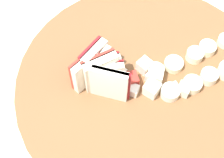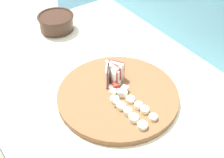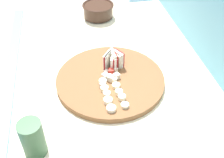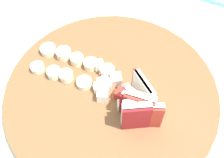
{
  "view_description": "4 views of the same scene",
  "coord_description": "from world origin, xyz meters",
  "px_view_note": "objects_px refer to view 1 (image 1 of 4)",
  "views": [
    {
      "loc": [
        -0.13,
        -0.2,
        1.33
      ],
      "look_at": [
        -0.05,
        0.02,
        0.92
      ],
      "focal_mm": 54.22,
      "sensor_mm": 36.0,
      "label": 1
    },
    {
      "loc": [
        0.54,
        -0.4,
        1.55
      ],
      "look_at": [
        -0.03,
        0.0,
        0.94
      ],
      "focal_mm": 48.54,
      "sensor_mm": 36.0,
      "label": 2
    },
    {
      "loc": [
        0.7,
        -0.13,
        1.54
      ],
      "look_at": [
        0.03,
        -0.0,
        0.93
      ],
      "focal_mm": 44.08,
      "sensor_mm": 36.0,
      "label": 3
    },
    {
      "loc": [
        -0.12,
        0.23,
        1.32
      ],
      "look_at": [
        0.01,
        -0.02,
        0.92
      ],
      "focal_mm": 44.15,
      "sensor_mm": 36.0,
      "label": 4
    }
  ],
  "objects_px": {
    "banana_slice_rows": "(202,67)",
    "cutting_board": "(145,88)",
    "apple_wedge_fan": "(100,71)",
    "apple_dice_pile": "(150,80)"
  },
  "relations": [
    {
      "from": "cutting_board",
      "to": "apple_wedge_fan",
      "type": "distance_m",
      "value": 0.08
    },
    {
      "from": "banana_slice_rows",
      "to": "apple_wedge_fan",
      "type": "bearing_deg",
      "value": 166.92
    },
    {
      "from": "cutting_board",
      "to": "banana_slice_rows",
      "type": "xyz_separation_m",
      "value": [
        0.09,
        -0.01,
        0.02
      ]
    },
    {
      "from": "cutting_board",
      "to": "apple_dice_pile",
      "type": "relative_size",
      "value": 3.98
    },
    {
      "from": "apple_wedge_fan",
      "to": "banana_slice_rows",
      "type": "relative_size",
      "value": 0.52
    },
    {
      "from": "cutting_board",
      "to": "banana_slice_rows",
      "type": "height_order",
      "value": "banana_slice_rows"
    },
    {
      "from": "apple_wedge_fan",
      "to": "apple_dice_pile",
      "type": "distance_m",
      "value": 0.07
    },
    {
      "from": "cutting_board",
      "to": "apple_dice_pile",
      "type": "bearing_deg",
      "value": 1.13
    },
    {
      "from": "apple_dice_pile",
      "to": "banana_slice_rows",
      "type": "xyz_separation_m",
      "value": [
        0.08,
        -0.01,
        -0.0
      ]
    },
    {
      "from": "banana_slice_rows",
      "to": "cutting_board",
      "type": "bearing_deg",
      "value": 176.23
    }
  ]
}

